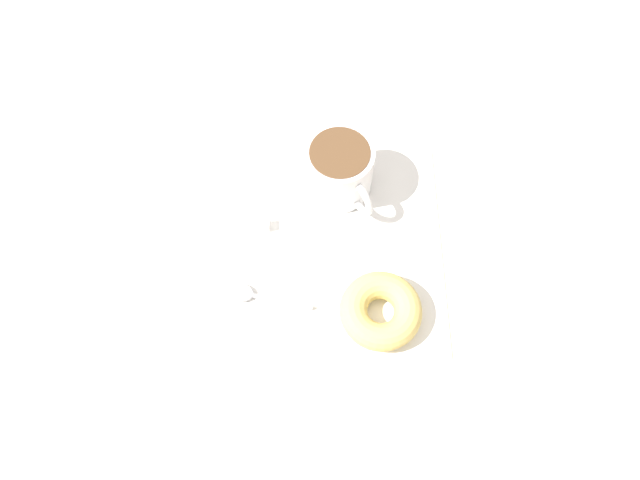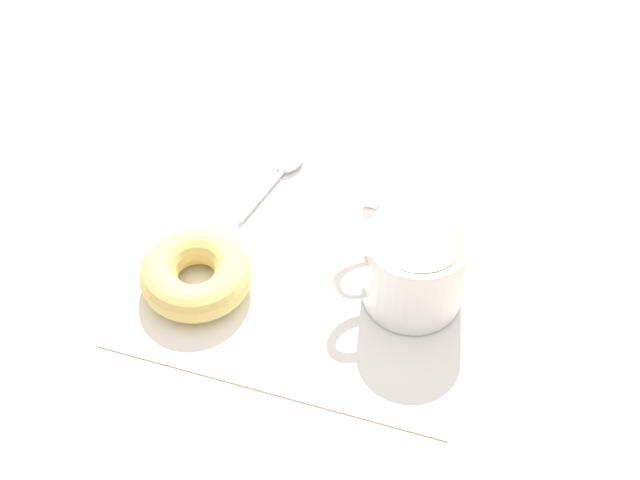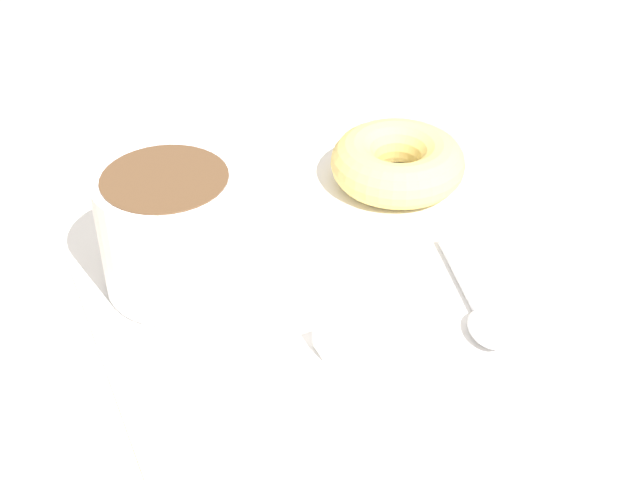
# 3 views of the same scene
# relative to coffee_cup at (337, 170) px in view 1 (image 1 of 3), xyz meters

# --- Properties ---
(ground_plane) EXTENTS (1.20, 1.20, 0.02)m
(ground_plane) POSITION_rel_coffee_cup_xyz_m (0.07, -0.04, -0.05)
(ground_plane) COLOR beige
(napkin) EXTENTS (0.32, 0.32, 0.00)m
(napkin) POSITION_rel_coffee_cup_xyz_m (0.09, -0.02, -0.04)
(napkin) COLOR white
(napkin) RESTS_ON ground_plane
(coffee_cup) EXTENTS (0.11, 0.09, 0.08)m
(coffee_cup) POSITION_rel_coffee_cup_xyz_m (0.00, 0.00, 0.00)
(coffee_cup) COLOR white
(coffee_cup) RESTS_ON napkin
(donut) EXTENTS (0.10, 0.10, 0.03)m
(donut) POSITION_rel_coffee_cup_xyz_m (0.19, 0.04, -0.02)
(donut) COLOR #E5C66B
(donut) RESTS_ON napkin
(spoon) EXTENTS (0.04, 0.11, 0.01)m
(spoon) POSITION_rel_coffee_cup_xyz_m (0.16, -0.12, -0.04)
(spoon) COLOR silver
(spoon) RESTS_ON napkin
(sugar_cube) EXTENTS (0.01, 0.01, 0.01)m
(sugar_cube) POSITION_rel_coffee_cup_xyz_m (0.06, -0.10, -0.03)
(sugar_cube) COLOR white
(sugar_cube) RESTS_ON napkin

